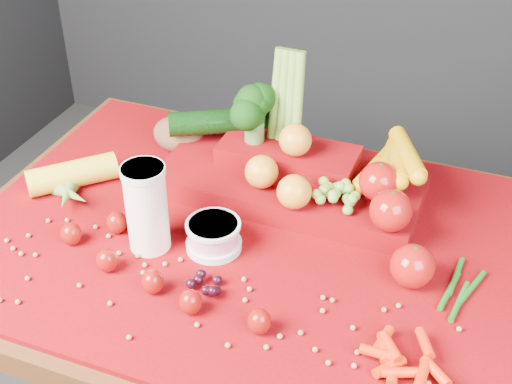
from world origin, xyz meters
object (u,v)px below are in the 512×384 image
(milk_glass, at_px, (146,205))
(produce_mound, at_px, (302,172))
(table, at_px, (252,279))
(yogurt_bowl, at_px, (214,235))

(milk_glass, xyz_separation_m, produce_mound, (0.21, 0.25, -0.03))
(table, bearing_deg, yogurt_bowl, -133.36)
(milk_glass, height_order, produce_mound, produce_mound)
(yogurt_bowl, height_order, produce_mound, produce_mound)
(milk_glass, relative_size, yogurt_bowl, 1.67)
(produce_mound, bearing_deg, yogurt_bowl, -114.44)
(table, height_order, yogurt_bowl, yogurt_bowl)
(produce_mound, bearing_deg, table, -105.63)
(table, xyz_separation_m, yogurt_bowl, (-0.05, -0.06, 0.14))
(milk_glass, height_order, yogurt_bowl, milk_glass)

